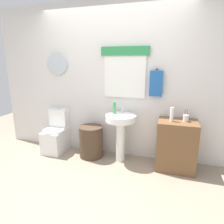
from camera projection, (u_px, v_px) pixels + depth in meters
ground_plane at (89, 187)px, 2.66m from camera, size 8.00×8.00×0.00m
back_wall at (114, 82)px, 3.39m from camera, size 4.40×0.18×2.60m
toilet at (57, 135)px, 3.69m from camera, size 0.38×0.51×0.79m
laundry_hamper at (91, 141)px, 3.46m from camera, size 0.41×0.41×0.55m
pedestal_sink at (121, 127)px, 3.24m from camera, size 0.50×0.50×0.80m
faucet at (123, 110)px, 3.28m from camera, size 0.03×0.03×0.10m
wooden_cabinet at (176, 145)px, 3.04m from camera, size 0.58×0.44×0.78m
soap_bottle at (114, 108)px, 3.24m from camera, size 0.05×0.05×0.20m
lotion_bottle at (172, 114)px, 2.90m from camera, size 0.05×0.05×0.21m
toothbrush_cup at (186, 118)px, 2.92m from camera, size 0.08×0.08×0.19m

